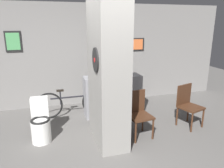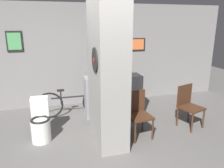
{
  "view_description": "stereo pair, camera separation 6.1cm",
  "coord_description": "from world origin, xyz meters",
  "px_view_note": "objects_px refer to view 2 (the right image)",
  "views": [
    {
      "loc": [
        -0.83,
        -3.02,
        2.12
      ],
      "look_at": [
        0.33,
        0.97,
        0.95
      ],
      "focal_mm": 35.0,
      "sensor_mm": 36.0,
      "label": 1
    },
    {
      "loc": [
        -0.77,
        -3.03,
        2.12
      ],
      "look_at": [
        0.33,
        0.97,
        0.95
      ],
      "focal_mm": 35.0,
      "sensor_mm": 36.0,
      "label": 2
    }
  ],
  "objects_px": {
    "chair_by_doorway": "(188,104)",
    "toilet": "(41,123)",
    "bicycle": "(73,103)",
    "bottle_tall": "(104,72)",
    "chair_near_pillar": "(138,112)"
  },
  "relations": [
    {
      "from": "toilet",
      "to": "chair_by_doorway",
      "type": "xyz_separation_m",
      "value": [
        2.97,
        -0.22,
        0.15
      ]
    },
    {
      "from": "chair_by_doorway",
      "to": "bottle_tall",
      "type": "height_order",
      "value": "bottle_tall"
    },
    {
      "from": "chair_by_doorway",
      "to": "bicycle",
      "type": "distance_m",
      "value": 2.56
    },
    {
      "from": "bottle_tall",
      "to": "chair_by_doorway",
      "type": "bearing_deg",
      "value": -34.69
    },
    {
      "from": "bicycle",
      "to": "chair_by_doorway",
      "type": "bearing_deg",
      "value": -27.09
    },
    {
      "from": "bicycle",
      "to": "bottle_tall",
      "type": "bearing_deg",
      "value": -6.92
    },
    {
      "from": "bicycle",
      "to": "chair_near_pillar",
      "type": "bearing_deg",
      "value": -49.13
    },
    {
      "from": "toilet",
      "to": "chair_near_pillar",
      "type": "height_order",
      "value": "chair_near_pillar"
    },
    {
      "from": "chair_near_pillar",
      "to": "bicycle",
      "type": "bearing_deg",
      "value": 123.77
    },
    {
      "from": "toilet",
      "to": "bottle_tall",
      "type": "distance_m",
      "value": 1.8
    },
    {
      "from": "chair_by_doorway",
      "to": "toilet",
      "type": "bearing_deg",
      "value": 157.72
    },
    {
      "from": "chair_by_doorway",
      "to": "bicycle",
      "type": "relative_size",
      "value": 0.52
    },
    {
      "from": "toilet",
      "to": "bicycle",
      "type": "xyz_separation_m",
      "value": [
        0.69,
        0.94,
        -0.01
      ]
    },
    {
      "from": "toilet",
      "to": "bicycle",
      "type": "relative_size",
      "value": 0.47
    },
    {
      "from": "chair_by_doorway",
      "to": "bottle_tall",
      "type": "distance_m",
      "value": 1.97
    }
  ]
}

